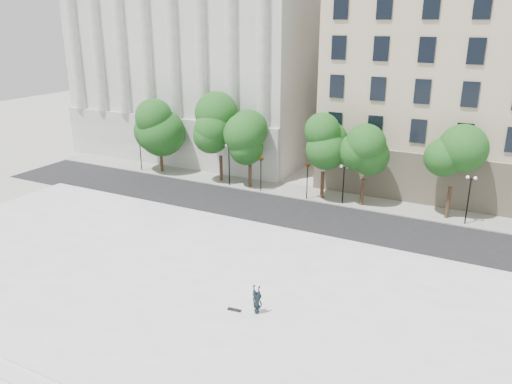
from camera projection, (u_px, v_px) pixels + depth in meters
ground at (136, 300)px, 31.56m from camera, size 160.00×160.00×0.00m
plaza at (165, 276)px, 34.01m from camera, size 44.00×22.00×0.45m
street at (263, 209)px, 46.69m from camera, size 60.00×8.00×0.02m
far_sidewalk at (288, 190)px, 51.71m from camera, size 60.00×4.00×0.12m
building_west at (218, 50)px, 67.11m from camera, size 31.50×27.65×25.60m
traffic_light_west at (261, 157)px, 50.10m from camera, size 0.85×1.86×4.23m
traffic_light_east at (308, 164)px, 47.94m from camera, size 0.46×1.68×4.17m
person_lying at (257, 309)px, 29.28m from camera, size 0.74×1.84×0.49m
skateboard at (234, 310)px, 29.61m from camera, size 0.85×0.30×0.09m
street_trees at (268, 143)px, 50.40m from camera, size 35.39×4.69×7.49m
lamp_posts at (280, 166)px, 49.72m from camera, size 36.23×0.28×4.55m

